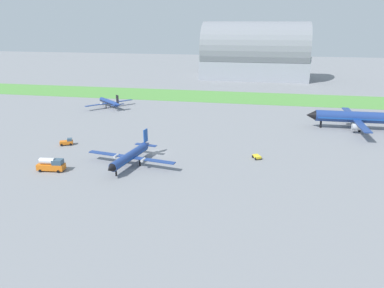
{
  "coord_description": "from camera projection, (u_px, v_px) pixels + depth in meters",
  "views": [
    {
      "loc": [
        27.42,
        -91.42,
        34.78
      ],
      "look_at": [
        9.52,
        0.86,
        3.0
      ],
      "focal_mm": 34.42,
      "sensor_mm": 36.0,
      "label": 1
    }
  ],
  "objects": [
    {
      "name": "grass_taxiway_strip",
      "position": [
        204.0,
        96.0,
        176.65
      ],
      "size": [
        360.0,
        28.0,
        0.08
      ],
      "primitive_type": "cube",
      "color": "#549342",
      "rests_on": "ground_plane"
    },
    {
      "name": "hangar_distant",
      "position": [
        254.0,
        54.0,
        225.67
      ],
      "size": [
        64.52,
        32.39,
        33.97
      ],
      "color": "#9399A3",
      "rests_on": "ground_plane"
    },
    {
      "name": "ground_plane",
      "position": [
        157.0,
        153.0,
        101.11
      ],
      "size": [
        600.0,
        600.0,
        0.0
      ],
      "primitive_type": "plane",
      "color": "gray"
    },
    {
      "name": "airplane_foreground_turboprop",
      "position": [
        131.0,
        156.0,
        91.75
      ],
      "size": [
        23.89,
        20.54,
        7.19
      ],
      "rotation": [
        0.0,
        0.0,
        4.54
      ],
      "color": "navy",
      "rests_on": "ground_plane"
    },
    {
      "name": "airplane_taxiing_turboprop",
      "position": [
        109.0,
        102.0,
        153.07
      ],
      "size": [
        15.27,
        17.01,
        6.35
      ],
      "rotation": [
        0.0,
        0.0,
        2.44
      ],
      "color": "navy",
      "rests_on": "ground_plane"
    },
    {
      "name": "fuel_truck_by_runway",
      "position": [
        51.0,
        165.0,
        88.91
      ],
      "size": [
        6.7,
        3.13,
        3.29
      ],
      "rotation": [
        0.0,
        0.0,
        0.09
      ],
      "color": "orange",
      "rests_on": "ground_plane"
    },
    {
      "name": "baggage_cart_near_gate",
      "position": [
        257.0,
        157.0,
        96.99
      ],
      "size": [
        2.66,
        2.92,
        0.9
      ],
      "rotation": [
        0.0,
        0.0,
        5.2
      ],
      "color": "yellow",
      "rests_on": "ground_plane"
    },
    {
      "name": "pushback_tug_midfield",
      "position": [
        67.0,
        142.0,
        107.49
      ],
      "size": [
        4.02,
        3.18,
        1.95
      ],
      "rotation": [
        0.0,
        0.0,
        0.42
      ],
      "color": "orange",
      "rests_on": "ground_plane"
    },
    {
      "name": "airplane_parked_jet_far",
      "position": [
        355.0,
        117.0,
        122.02
      ],
      "size": [
        31.76,
        32.42,
        11.47
      ],
      "rotation": [
        0.0,
        0.0,
        3.16
      ],
      "color": "navy",
      "rests_on": "ground_plane"
    }
  ]
}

